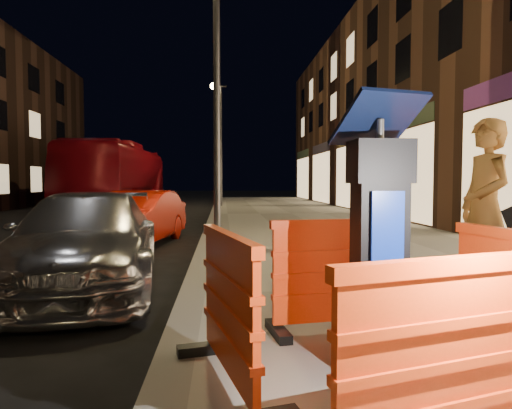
{
  "coord_description": "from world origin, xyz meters",
  "views": [
    {
      "loc": [
        0.36,
        -5.15,
        1.42
      ],
      "look_at": [
        0.8,
        1.0,
        1.1
      ],
      "focal_mm": 32.0,
      "sensor_mm": 36.0,
      "label": 1
    }
  ],
  "objects": [
    {
      "name": "ground_plane",
      "position": [
        0.0,
        0.0,
        0.0
      ],
      "size": [
        120.0,
        120.0,
        0.0
      ],
      "primitive_type": "plane",
      "color": "black",
      "rests_on": "ground"
    },
    {
      "name": "sidewalk",
      "position": [
        3.0,
        0.0,
        0.07
      ],
      "size": [
        6.0,
        60.0,
        0.15
      ],
      "primitive_type": "cube",
      "color": "gray",
      "rests_on": "ground"
    },
    {
      "name": "kerb",
      "position": [
        0.0,
        0.0,
        0.07
      ],
      "size": [
        0.3,
        60.0,
        0.15
      ],
      "primitive_type": "cube",
      "color": "slate",
      "rests_on": "ground"
    },
    {
      "name": "parking_kiosk",
      "position": [
        1.34,
        -2.35,
        1.0
      ],
      "size": [
        0.64,
        0.64,
        1.71
      ],
      "primitive_type": "cube",
      "rotation": [
        0.0,
        0.0,
        0.2
      ],
      "color": "black",
      "rests_on": "sidewalk"
    },
    {
      "name": "barrier_front",
      "position": [
        1.34,
        -3.3,
        0.63
      ],
      "size": [
        1.31,
        0.83,
        0.95
      ],
      "primitive_type": "cube",
      "rotation": [
        0.0,
        0.0,
        0.29
      ],
      "color": "#FE4312",
      "rests_on": "sidewalk"
    },
    {
      "name": "barrier_back",
      "position": [
        1.34,
        -1.4,
        0.63
      ],
      "size": [
        1.28,
        0.68,
        0.95
      ],
      "primitive_type": "cube",
      "rotation": [
        0.0,
        0.0,
        0.15
      ],
      "color": "#FE4312",
      "rests_on": "sidewalk"
    },
    {
      "name": "barrier_kerbside",
      "position": [
        0.39,
        -2.35,
        0.63
      ],
      "size": [
        0.77,
        1.3,
        0.95
      ],
      "primitive_type": "cube",
      "rotation": [
        0.0,
        0.0,
        1.81
      ],
      "color": "#FE4312",
      "rests_on": "sidewalk"
    },
    {
      "name": "car_silver",
      "position": [
        -1.46,
        1.04,
        0.0
      ],
      "size": [
        2.35,
        4.54,
        1.26
      ],
      "primitive_type": "imported",
      "rotation": [
        0.0,
        0.0,
        0.14
      ],
      "color": "#9F9FA4",
      "rests_on": "ground"
    },
    {
      "name": "car_red",
      "position": [
        -1.54,
        5.07,
        0.0
      ],
      "size": [
        1.87,
        3.81,
        1.2
      ],
      "primitive_type": "imported",
      "rotation": [
        0.0,
        0.0,
        -0.17
      ],
      "color": "#9D1104",
      "rests_on": "ground"
    },
    {
      "name": "bus_doubledecker",
      "position": [
        -4.84,
        18.0,
        0.0
      ],
      "size": [
        2.87,
        11.59,
        3.22
      ],
      "primitive_type": "imported",
      "rotation": [
        0.0,
        0.0,
        -0.01
      ],
      "color": "maroon",
      "rests_on": "ground"
    },
    {
      "name": "man",
      "position": [
        3.19,
        -0.41,
        1.13
      ],
      "size": [
        0.47,
        0.71,
        1.95
      ],
      "primitive_type": "imported",
      "rotation": [
        0.0,
        0.0,
        -1.57
      ],
      "color": "#936129",
      "rests_on": "sidewalk"
    },
    {
      "name": "street_lamp_mid",
      "position": [
        0.25,
        3.0,
        3.15
      ],
      "size": [
        0.12,
        0.12,
        6.0
      ],
      "primitive_type": "cylinder",
      "color": "#3F3F44",
      "rests_on": "sidewalk"
    },
    {
      "name": "street_lamp_far",
      "position": [
        0.25,
        18.0,
        3.15
      ],
      "size": [
        0.12,
        0.12,
        6.0
      ],
      "primitive_type": "cylinder",
      "color": "#3F3F44",
      "rests_on": "sidewalk"
    }
  ]
}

